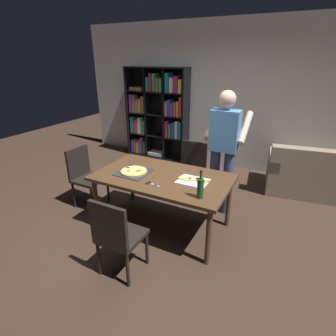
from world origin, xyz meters
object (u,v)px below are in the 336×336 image
at_px(chair_near_camera, 116,234).
at_px(wine_bottle, 200,188).
at_px(dining_table, 163,181).
at_px(chair_left_end, 85,173).
at_px(person_serving_pizza, 224,147).
at_px(couch, 322,178).
at_px(pepperoni_pizza_on_tray, 134,171).
at_px(kitchen_scissors, 151,184).
at_px(chair_far_side, 191,167).
at_px(bookshelf, 157,114).

height_order(chair_near_camera, wine_bottle, wine_bottle).
distance_m(dining_table, chair_left_end, 1.35).
bearing_deg(chair_left_end, person_serving_pizza, 21.78).
height_order(couch, person_serving_pizza, person_serving_pizza).
relative_size(pepperoni_pizza_on_tray, kitchen_scissors, 2.03).
bearing_deg(chair_far_side, pepperoni_pizza_on_tray, -109.76).
height_order(chair_far_side, person_serving_pizza, person_serving_pizza).
relative_size(dining_table, chair_left_end, 1.89).
distance_m(bookshelf, pepperoni_pizza_on_tray, 2.67).
height_order(chair_far_side, bookshelf, bookshelf).
height_order(chair_near_camera, pepperoni_pizza_on_tray, chair_near_camera).
xyz_separation_m(chair_left_end, kitchen_scissors, (1.32, -0.27, 0.24)).
distance_m(chair_far_side, person_serving_pizza, 0.77).
relative_size(person_serving_pizza, kitchen_scissors, 8.86).
bearing_deg(bookshelf, person_serving_pizza, -39.59).
height_order(dining_table, person_serving_pizza, person_serving_pizza).
relative_size(chair_near_camera, wine_bottle, 2.85).
bearing_deg(bookshelf, wine_bottle, -52.95).
distance_m(person_serving_pizza, kitchen_scissors, 1.20).
bearing_deg(chair_near_camera, kitchen_scissors, 91.09).
distance_m(chair_near_camera, chair_left_end, 1.66).
xyz_separation_m(chair_left_end, wine_bottle, (1.96, -0.31, 0.36)).
distance_m(dining_table, wine_bottle, 0.72).
relative_size(bookshelf, kitchen_scissors, 9.87).
bearing_deg(person_serving_pizza, chair_left_end, -158.22).
relative_size(dining_table, kitchen_scissors, 8.63).
distance_m(person_serving_pizza, wine_bottle, 1.08).
distance_m(chair_left_end, pepperoni_pizza_on_tray, 0.99).
relative_size(dining_table, couch, 0.95).
bearing_deg(chair_left_end, bookshelf, 91.74).
distance_m(bookshelf, person_serving_pizza, 2.54).
distance_m(couch, bookshelf, 3.41).
bearing_deg(chair_left_end, chair_far_side, 36.07).
xyz_separation_m(chair_left_end, bookshelf, (-0.07, 2.38, 0.47)).
bearing_deg(chair_far_side, wine_bottle, -64.34).
bearing_deg(chair_left_end, wine_bottle, -9.07).
relative_size(chair_left_end, kitchen_scissors, 4.56).
bearing_deg(chair_left_end, dining_table, 0.00).
height_order(dining_table, kitchen_scissors, kitchen_scissors).
distance_m(chair_near_camera, couch, 3.53).
relative_size(chair_left_end, couch, 0.50).
height_order(chair_near_camera, bookshelf, bookshelf).
height_order(dining_table, couch, couch).
relative_size(chair_near_camera, bookshelf, 0.46).
height_order(chair_near_camera, person_serving_pizza, person_serving_pizza).
relative_size(person_serving_pizza, wine_bottle, 5.54).
bearing_deg(chair_left_end, chair_near_camera, -36.07).
bearing_deg(pepperoni_pizza_on_tray, person_serving_pizza, 41.99).
bearing_deg(bookshelf, kitchen_scissors, -62.18).
xyz_separation_m(dining_table, person_serving_pizza, (0.55, 0.75, 0.32)).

